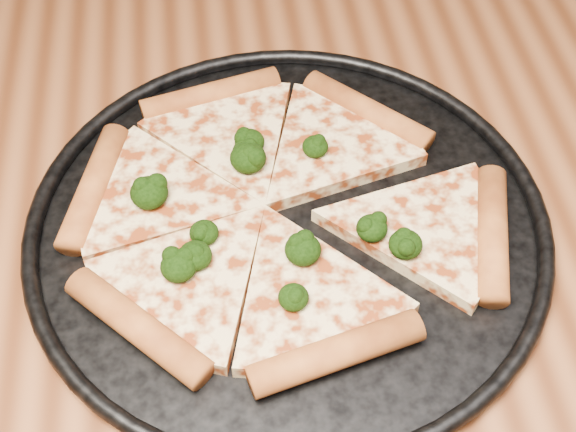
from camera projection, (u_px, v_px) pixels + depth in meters
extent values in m
cube|color=brown|center=(209.00, 348.00, 0.58)|extent=(1.20, 0.90, 0.04)
cylinder|color=black|center=(288.00, 226.00, 0.63)|extent=(0.40, 0.40, 0.01)
torus|color=black|center=(288.00, 221.00, 0.62)|extent=(0.41, 0.41, 0.01)
cylinder|color=#CD6F33|center=(367.00, 111.00, 0.69)|extent=(0.11, 0.11, 0.02)
cylinder|color=#CD6F33|center=(211.00, 95.00, 0.71)|extent=(0.13, 0.05, 0.02)
cylinder|color=#CD6F33|center=(94.00, 187.00, 0.64)|extent=(0.06, 0.13, 0.02)
cylinder|color=#CD6F33|center=(138.00, 326.00, 0.55)|extent=(0.11, 0.11, 0.02)
cylinder|color=#CD6F33|center=(336.00, 353.00, 0.54)|extent=(0.13, 0.05, 0.02)
cylinder|color=#CD6F33|center=(492.00, 233.00, 0.61)|extent=(0.06, 0.13, 0.02)
ellipsoid|color=black|center=(195.00, 256.00, 0.58)|extent=(0.03, 0.03, 0.02)
ellipsoid|color=black|center=(248.00, 158.00, 0.64)|extent=(0.03, 0.03, 0.02)
ellipsoid|color=black|center=(372.00, 228.00, 0.60)|extent=(0.02, 0.02, 0.02)
ellipsoid|color=black|center=(178.00, 266.00, 0.57)|extent=(0.03, 0.03, 0.02)
ellipsoid|color=black|center=(250.00, 142.00, 0.65)|extent=(0.03, 0.03, 0.02)
ellipsoid|color=black|center=(303.00, 249.00, 0.58)|extent=(0.03, 0.03, 0.02)
ellipsoid|color=black|center=(315.00, 147.00, 0.65)|extent=(0.02, 0.02, 0.02)
ellipsoid|color=black|center=(149.00, 193.00, 0.62)|extent=(0.03, 0.03, 0.02)
ellipsoid|color=black|center=(204.00, 233.00, 0.60)|extent=(0.02, 0.02, 0.02)
ellipsoid|color=black|center=(405.00, 244.00, 0.59)|extent=(0.03, 0.03, 0.02)
ellipsoid|color=black|center=(247.00, 151.00, 0.65)|extent=(0.02, 0.02, 0.02)
ellipsoid|color=black|center=(293.00, 297.00, 0.56)|extent=(0.02, 0.02, 0.02)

